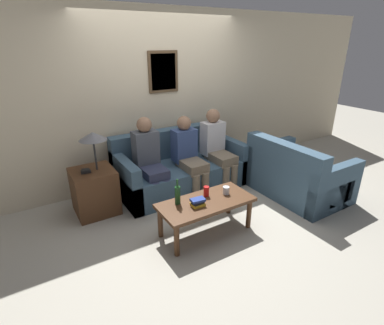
# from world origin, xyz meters

# --- Properties ---
(ground_plane) EXTENTS (16.00, 16.00, 0.00)m
(ground_plane) POSITION_xyz_m (0.00, 0.00, 0.00)
(ground_plane) COLOR #ADA899
(wall_back) EXTENTS (9.00, 0.08, 2.60)m
(wall_back) POSITION_xyz_m (0.00, 1.05, 1.30)
(wall_back) COLOR beige
(wall_back) RESTS_ON ground_plane
(couch_main) EXTENTS (1.92, 0.94, 0.86)m
(couch_main) POSITION_xyz_m (0.00, 0.56, 0.29)
(couch_main) COLOR #385166
(couch_main) RESTS_ON ground_plane
(couch_side) EXTENTS (0.94, 1.31, 0.86)m
(couch_side) POSITION_xyz_m (1.33, -0.58, 0.29)
(couch_side) COLOR #385166
(couch_side) RESTS_ON ground_plane
(coffee_table) EXTENTS (1.12, 0.51, 0.42)m
(coffee_table) POSITION_xyz_m (-0.33, -0.67, 0.36)
(coffee_table) COLOR #4C2D19
(coffee_table) RESTS_ON ground_plane
(side_table_with_lamp) EXTENTS (0.53, 0.53, 1.10)m
(side_table_with_lamp) POSITION_xyz_m (-1.32, 0.49, 0.35)
(side_table_with_lamp) COLOR #4C2D19
(side_table_with_lamp) RESTS_ON ground_plane
(wine_bottle) EXTENTS (0.06, 0.06, 0.30)m
(wine_bottle) POSITION_xyz_m (-0.64, -0.55, 0.53)
(wine_bottle) COLOR #19421E
(wine_bottle) RESTS_ON coffee_table
(drinking_glass) EXTENTS (0.08, 0.08, 0.09)m
(drinking_glass) POSITION_xyz_m (-0.03, -0.65, 0.47)
(drinking_glass) COLOR silver
(drinking_glass) RESTS_ON coffee_table
(book_stack) EXTENTS (0.17, 0.13, 0.09)m
(book_stack) POSITION_xyz_m (-0.47, -0.70, 0.46)
(book_stack) COLOR gold
(book_stack) RESTS_ON coffee_table
(soda_can) EXTENTS (0.07, 0.07, 0.12)m
(soda_can) POSITION_xyz_m (-0.26, -0.56, 0.48)
(soda_can) COLOR red
(soda_can) RESTS_ON coffee_table
(person_left) EXTENTS (0.34, 0.61, 1.18)m
(person_left) POSITION_xyz_m (-0.55, 0.42, 0.63)
(person_left) COLOR #2D334C
(person_left) RESTS_ON ground_plane
(person_middle) EXTENTS (0.34, 0.63, 1.14)m
(person_middle) POSITION_xyz_m (0.04, 0.35, 0.61)
(person_middle) COLOR #756651
(person_middle) RESTS_ON ground_plane
(person_right) EXTENTS (0.34, 0.64, 1.17)m
(person_right) POSITION_xyz_m (0.57, 0.37, 0.63)
(person_right) COLOR #756651
(person_right) RESTS_ON ground_plane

